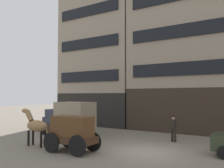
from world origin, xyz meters
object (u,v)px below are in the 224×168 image
Objects in this scene: cargo_wagon at (72,131)px; pedestrian_officer at (173,127)px; draft_horse at (36,125)px; delivery_truck_far at (69,117)px.

cargo_wagon reaches higher than pedestrian_officer.
cargo_wagon is at bearing -123.22° from pedestrian_officer.
pedestrian_officer is at bearing 40.90° from draft_horse.
cargo_wagon is 5.80m from delivery_truck_far.
delivery_truck_far is (-4.00, 4.18, 0.28)m from cargo_wagon.
draft_horse is 1.31× the size of pedestrian_officer.
pedestrian_officer is at bearing 56.78° from cargo_wagon.
pedestrian_officer is at bearing 12.30° from delivery_truck_far.
delivery_truck_far reaches higher than cargo_wagon.
pedestrian_officer is (6.81, 5.90, -0.29)m from draft_horse.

